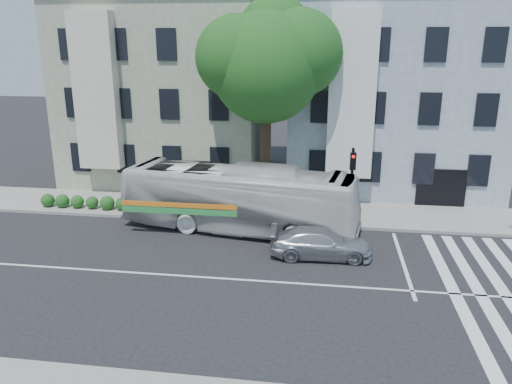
# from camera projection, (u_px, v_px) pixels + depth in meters

# --- Properties ---
(ground) EXTENTS (120.00, 120.00, 0.00)m
(ground) POSITION_uv_depth(u_px,v_px,m) (238.00, 280.00, 19.15)
(ground) COLOR black
(ground) RESTS_ON ground
(sidewalk_far) EXTENTS (80.00, 4.00, 0.15)m
(sidewalk_far) POSITION_uv_depth(u_px,v_px,m) (264.00, 211.00, 26.71)
(sidewalk_far) COLOR gray
(sidewalk_far) RESTS_ON ground
(building_left) EXTENTS (12.00, 10.00, 11.00)m
(building_left) POSITION_uv_depth(u_px,v_px,m) (172.00, 93.00, 32.71)
(building_left) COLOR gray
(building_left) RESTS_ON ground
(building_right) EXTENTS (12.00, 10.00, 11.00)m
(building_right) POSITION_uv_depth(u_px,v_px,m) (391.00, 96.00, 30.81)
(building_right) COLOR gray
(building_right) RESTS_ON ground
(street_tree) EXTENTS (7.30, 5.90, 11.10)m
(street_tree) POSITION_uv_depth(u_px,v_px,m) (268.00, 61.00, 25.14)
(street_tree) COLOR #2D2116
(street_tree) RESTS_ON ground
(bus) EXTENTS (4.46, 11.67, 3.17)m
(bus) POSITION_uv_depth(u_px,v_px,m) (239.00, 199.00, 23.73)
(bus) COLOR silver
(bus) RESTS_ON ground
(sedan) EXTENTS (1.96, 4.38, 1.25)m
(sedan) POSITION_uv_depth(u_px,v_px,m) (321.00, 243.00, 21.01)
(sedan) COLOR silver
(sedan) RESTS_ON ground
(hedge) EXTENTS (8.46, 2.81, 0.70)m
(hedge) POSITION_uv_depth(u_px,v_px,m) (122.00, 204.00, 26.46)
(hedge) COLOR #366220
(hedge) RESTS_ON sidewalk_far
(traffic_signal) EXTENTS (0.42, 0.52, 4.03)m
(traffic_signal) POSITION_uv_depth(u_px,v_px,m) (352.00, 178.00, 23.42)
(traffic_signal) COLOR black
(traffic_signal) RESTS_ON ground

